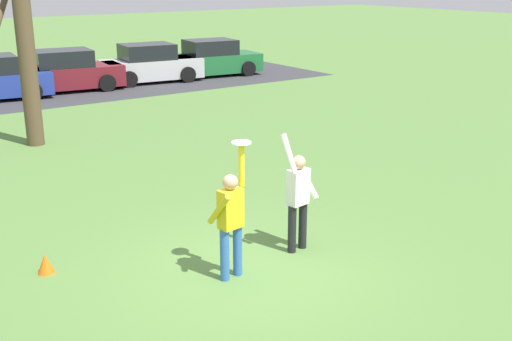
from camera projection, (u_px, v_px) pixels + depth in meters
ground_plane at (247, 270)px, 10.02m from camera, size 120.00×120.00×0.00m
person_catcher at (231, 217)px, 9.51m from camera, size 0.56×0.49×2.08m
person_defender at (298, 195)px, 10.47m from camera, size 0.58×0.49×2.04m
frisbee_disc at (241, 143)px, 9.32m from camera, size 0.29×0.29×0.02m
parked_car_maroon at (67, 72)px, 24.85m from camera, size 4.28×2.40×1.59m
parked_car_silver at (150, 65)px, 26.86m from camera, size 4.28×2.40×1.59m
parked_car_green at (213, 59)px, 28.50m from camera, size 4.28×2.40×1.59m
parking_strip at (28, 94)px, 24.37m from camera, size 25.47×6.40×0.01m
bare_tree_tall at (24, 32)px, 16.41m from camera, size 1.99×1.70×6.80m
field_cone_orange at (46, 263)px, 9.89m from camera, size 0.26×0.26×0.32m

